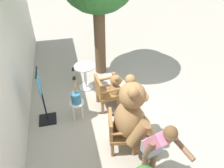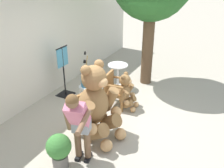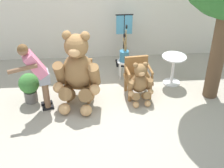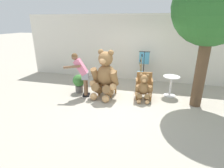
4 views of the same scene
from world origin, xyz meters
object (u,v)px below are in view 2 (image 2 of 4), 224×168
Objects in this scene: wooden_chair_right at (115,89)px; person_visitor at (79,121)px; wooden_chair_left at (87,114)px; teddy_bear_small at (126,91)px; brush_bucket at (85,80)px; clothing_display_stand at (64,71)px; white_stool at (86,90)px; round_side_table at (118,74)px; teddy_bear_large at (97,103)px; potted_plant at (59,149)px.

person_visitor is at bearing -169.19° from wooden_chair_right.
wooden_chair_left and wooden_chair_right have the same top height.
wooden_chair_left is 1.32m from teddy_bear_small.
wooden_chair_left is 0.94× the size of brush_bucket.
brush_bucket is at bearing 34.43° from wooden_chair_left.
brush_bucket is at bearing 30.87° from person_visitor.
clothing_display_stand is at bearing 84.58° from brush_bucket.
wooden_chair_right is 1.47m from clothing_display_stand.
round_side_table reaches higher than white_stool.
wooden_chair_right is 0.29m from teddy_bear_small.
teddy_bear_large is 2.06m from clothing_display_stand.
potted_plant is at bearing -144.42° from clothing_display_stand.
teddy_bear_large is 3.57× the size of white_stool.
white_stool is at bearing 154.34° from brush_bucket.
wooden_chair_left is 1.29m from brush_bucket.
clothing_display_stand is at bearing 96.02° from wooden_chair_right.
clothing_display_stand reaches higher than wooden_chair_left.
brush_bucket is (1.06, 0.72, 0.17)m from wooden_chair_left.
potted_plant is 0.50× the size of clothing_display_stand.
clothing_display_stand is at bearing 84.42° from white_stool.
teddy_bear_small is (1.29, -0.29, -0.01)m from wooden_chair_left.
potted_plant is at bearing -176.76° from wooden_chair_right.
round_side_table is (0.89, 0.37, -0.01)m from wooden_chair_right.
round_side_table is (0.88, 0.66, -0.01)m from teddy_bear_small.
teddy_bear_large is 1.76× the size of teddy_bear_small.
brush_bucket reaches higher than teddy_bear_small.
wooden_chair_left is 1.00× the size of wooden_chair_right.
round_side_table is at bearing 36.89° from teddy_bear_small.
round_side_table is 0.53× the size of clothing_display_stand.
teddy_bear_large is at bearing -7.30° from potted_plant.
wooden_chair_right is 0.94× the size of brush_bucket.
round_side_table is at bearing 14.46° from person_visitor.
clothing_display_stand reaches higher than white_stool.
teddy_bear_small is at bearing -87.90° from wooden_chair_right.
potted_plant is (-2.36, 0.16, -0.06)m from teddy_bear_small.
white_stool is (1.88, 1.12, -0.55)m from person_visitor.
white_stool is 0.68× the size of potted_plant.
person_visitor is at bearing -149.13° from brush_bucket.
person_visitor is at bearing -177.02° from teddy_bear_small.
teddy_bear_large reaches higher than teddy_bear_small.
brush_bucket reaches higher than clothing_display_stand.
wooden_chair_left is 1.26× the size of potted_plant.
brush_bucket reaches higher than wooden_chair_left.
person_visitor reaches higher than brush_bucket.
round_side_table is at bearing 8.83° from potted_plant.
teddy_bear_small is 1.05m from brush_bucket.
teddy_bear_small reaches higher than potted_plant.
teddy_bear_large is (-0.03, -0.27, 0.34)m from wooden_chair_left.
round_side_table is at bearing -17.58° from white_stool.
brush_bucket is at bearing 106.94° from wooden_chair_right.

